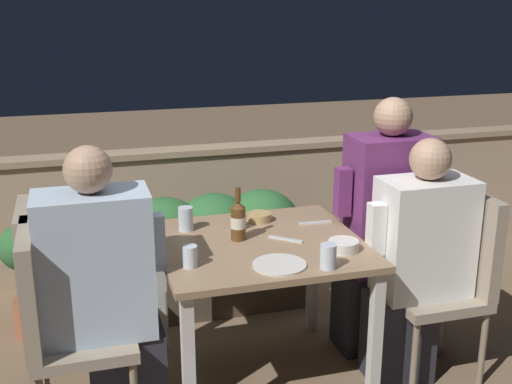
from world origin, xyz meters
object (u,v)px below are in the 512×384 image
at_px(chair_right_near, 453,269).
at_px(chair_right_far, 414,246).
at_px(potted_plant, 28,268).
at_px(person_purple_stripe, 381,227).
at_px(person_blue_shirt, 105,293).
at_px(chair_left_far, 51,285).
at_px(beer_bottle, 238,220).
at_px(person_white_polo, 416,263).
at_px(chair_left_near, 56,316).

relative_size(chair_right_near, chair_right_far, 1.00).
bearing_deg(potted_plant, person_purple_stripe, -19.29).
bearing_deg(person_blue_shirt, person_purple_stripe, 11.53).
bearing_deg(chair_left_far, beer_bottle, -7.63).
distance_m(chair_right_far, person_purple_stripe, 0.24).
bearing_deg(beer_bottle, potted_plant, 144.62).
relative_size(chair_right_near, potted_plant, 1.41).
height_order(person_blue_shirt, beer_bottle, person_blue_shirt).
height_order(person_blue_shirt, chair_left_far, person_blue_shirt).
distance_m(person_white_polo, chair_right_far, 0.36).
bearing_deg(person_white_polo, chair_right_far, 61.15).
xyz_separation_m(chair_right_far, potted_plant, (-1.96, 0.62, -0.14)).
height_order(chair_right_near, person_purple_stripe, person_purple_stripe).
bearing_deg(person_blue_shirt, chair_right_near, -1.03).
height_order(chair_left_near, person_white_polo, person_white_polo).
xyz_separation_m(person_white_polo, potted_plant, (-1.79, 0.93, -0.20)).
height_order(chair_left_near, potted_plant, chair_left_near).
bearing_deg(person_white_polo, potted_plant, 152.49).
height_order(chair_right_far, potted_plant, chair_right_far).
bearing_deg(chair_right_near, chair_left_near, 179.08).
bearing_deg(chair_right_near, beer_bottle, 167.07).
bearing_deg(beer_bottle, person_purple_stripe, 6.18).
bearing_deg(chair_right_near, potted_plant, 154.93).
distance_m(person_blue_shirt, person_purple_stripe, 1.43).
xyz_separation_m(chair_right_near, person_purple_stripe, (-0.23, 0.31, 0.13)).
bearing_deg(person_purple_stripe, beer_bottle, -173.82).
bearing_deg(chair_left_near, person_blue_shirt, -0.00).
height_order(person_white_polo, beer_bottle, person_white_polo).
bearing_deg(person_purple_stripe, person_white_polo, -85.35).
xyz_separation_m(person_purple_stripe, beer_bottle, (-0.77, -0.08, 0.14)).
distance_m(chair_left_near, chair_left_far, 0.32).
bearing_deg(person_purple_stripe, person_blue_shirt, -168.47).
distance_m(chair_right_near, person_purple_stripe, 0.41).
bearing_deg(chair_left_far, chair_left_near, -85.41).
distance_m(chair_right_near, chair_right_far, 0.32).
distance_m(person_white_polo, person_purple_stripe, 0.32).
relative_size(chair_left_near, person_blue_shirt, 0.74).
height_order(chair_left_far, person_purple_stripe, person_purple_stripe).
relative_size(person_blue_shirt, potted_plant, 1.92).
relative_size(chair_right_far, potted_plant, 1.41).
height_order(chair_left_far, person_white_polo, person_white_polo).
bearing_deg(chair_left_far, person_white_polo, -11.79).
distance_m(chair_right_far, beer_bottle, 1.01).
xyz_separation_m(chair_right_far, beer_bottle, (-0.97, -0.08, 0.27)).
relative_size(chair_left_near, person_white_polo, 0.77).
distance_m(person_blue_shirt, chair_left_far, 0.40).
relative_size(person_blue_shirt, person_white_polo, 1.05).
bearing_deg(person_purple_stripe, potted_plant, 160.71).
relative_size(person_white_polo, beer_bottle, 4.77).
height_order(chair_left_near, chair_right_near, same).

